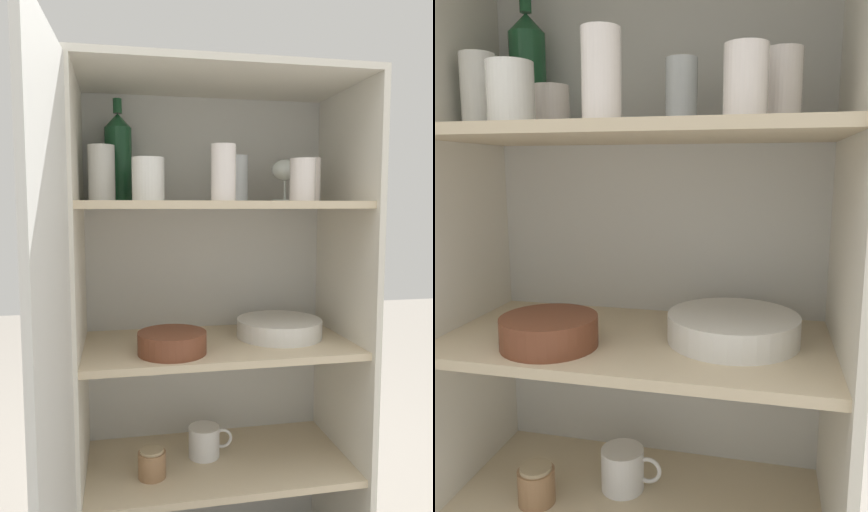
# 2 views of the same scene
# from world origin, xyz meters

# --- Properties ---
(cupboard_back_panel) EXTENTS (0.79, 0.02, 1.42)m
(cupboard_back_panel) POSITION_xyz_m (0.00, 0.40, 0.71)
(cupboard_back_panel) COLOR silver
(cupboard_back_panel) RESTS_ON ground_plane
(cupboard_side_left) EXTENTS (0.02, 0.43, 1.42)m
(cupboard_side_left) POSITION_xyz_m (-0.39, 0.19, 0.71)
(cupboard_side_left) COLOR silver
(cupboard_side_left) RESTS_ON ground_plane
(cupboard_side_right) EXTENTS (0.02, 0.43, 1.42)m
(cupboard_side_right) POSITION_xyz_m (0.39, 0.19, 0.71)
(cupboard_side_right) COLOR silver
(cupboard_side_right) RESTS_ON ground_plane
(cupboard_top_panel) EXTENTS (0.79, 0.43, 0.02)m
(cupboard_top_panel) POSITION_xyz_m (0.00, 0.19, 1.43)
(cupboard_top_panel) COLOR silver
(cupboard_top_panel) RESTS_ON cupboard_side_left
(shelf_board_lower) EXTENTS (0.76, 0.39, 0.02)m
(shelf_board_lower) POSITION_xyz_m (0.00, 0.19, 0.33)
(shelf_board_lower) COLOR beige
(shelf_board_middle) EXTENTS (0.76, 0.39, 0.02)m
(shelf_board_middle) POSITION_xyz_m (0.00, 0.19, 0.68)
(shelf_board_middle) COLOR beige
(shelf_board_upper) EXTENTS (0.76, 0.39, 0.02)m
(shelf_board_upper) POSITION_xyz_m (0.00, 0.19, 1.09)
(shelf_board_upper) COLOR beige
(cupboard_door) EXTENTS (0.04, 0.39, 1.42)m
(cupboard_door) POSITION_xyz_m (-0.41, -0.21, 0.71)
(cupboard_door) COLOR silver
(cupboard_door) RESTS_ON ground_plane
(tumbler_glass_0) EXTENTS (0.08, 0.08, 0.11)m
(tumbler_glass_0) POSITION_xyz_m (-0.20, 0.11, 1.15)
(tumbler_glass_0) COLOR white
(tumbler_glass_0) RESTS_ON shelf_board_upper
(tumbler_glass_1) EXTENTS (0.06, 0.06, 0.14)m
(tumbler_glass_1) POSITION_xyz_m (-0.01, 0.06, 1.17)
(tumbler_glass_1) COLOR silver
(tumbler_glass_1) RESTS_ON shelf_board_upper
(tumbler_glass_2) EXTENTS (0.08, 0.08, 0.09)m
(tumbler_glass_2) POSITION_xyz_m (-0.19, 0.24, 1.14)
(tumbler_glass_2) COLOR silver
(tumbler_glass_2) RESTS_ON shelf_board_upper
(tumbler_glass_3) EXTENTS (0.06, 0.06, 0.14)m
(tumbler_glass_3) POSITION_xyz_m (0.07, 0.27, 1.17)
(tumbler_glass_3) COLOR white
(tumbler_glass_3) RESTS_ON shelf_board_upper
(tumbler_glass_4) EXTENTS (0.07, 0.07, 0.11)m
(tumbler_glass_4) POSITION_xyz_m (0.21, 0.09, 1.15)
(tumbler_glass_4) COLOR silver
(tumbler_glass_4) RESTS_ON shelf_board_upper
(tumbler_glass_5) EXTENTS (0.07, 0.07, 0.15)m
(tumbler_glass_5) POSITION_xyz_m (-0.32, 0.20, 1.17)
(tumbler_glass_5) COLOR white
(tumbler_glass_5) RESTS_ON shelf_board_upper
(tumbler_glass_6) EXTENTS (0.06, 0.06, 0.12)m
(tumbler_glass_6) POSITION_xyz_m (0.26, 0.18, 1.16)
(tumbler_glass_6) COLOR silver
(tumbler_glass_6) RESTS_ON shelf_board_upper
(wine_glass_0) EXTENTS (0.08, 0.08, 0.13)m
(wine_glass_0) POSITION_xyz_m (0.21, 0.25, 1.18)
(wine_glass_0) COLOR white
(wine_glass_0) RESTS_ON shelf_board_upper
(wine_bottle) EXTENTS (0.08, 0.08, 0.30)m
(wine_bottle) POSITION_xyz_m (-0.27, 0.32, 1.23)
(wine_bottle) COLOR #194728
(wine_bottle) RESTS_ON shelf_board_upper
(plate_stack_white) EXTENTS (0.25, 0.25, 0.05)m
(plate_stack_white) POSITION_xyz_m (0.19, 0.21, 0.72)
(plate_stack_white) COLOR silver
(plate_stack_white) RESTS_ON shelf_board_middle
(mixing_bowl_large) EXTENTS (0.18, 0.18, 0.06)m
(mixing_bowl_large) POSITION_xyz_m (-0.14, 0.11, 0.73)
(mixing_bowl_large) COLOR brown
(mixing_bowl_large) RESTS_ON shelf_board_middle
(coffee_mug_primary) EXTENTS (0.13, 0.09, 0.09)m
(coffee_mug_primary) POSITION_xyz_m (-0.04, 0.22, 0.38)
(coffee_mug_primary) COLOR white
(coffee_mug_primary) RESTS_ON shelf_board_lower
(storage_jar) EXTENTS (0.08, 0.08, 0.08)m
(storage_jar) POSITION_xyz_m (-0.20, 0.14, 0.38)
(storage_jar) COLOR #99704C
(storage_jar) RESTS_ON shelf_board_lower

